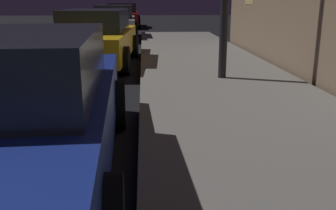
# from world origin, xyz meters

# --- Properties ---
(car_blue) EXTENTS (2.20, 4.65, 1.43)m
(car_blue) POSITION_xyz_m (2.85, 3.04, 0.71)
(car_blue) COLOR navy
(car_blue) RESTS_ON ground
(car_yellow_cab) EXTENTS (2.14, 4.53, 1.43)m
(car_yellow_cab) POSITION_xyz_m (2.85, 9.70, 0.71)
(car_yellow_cab) COLOR gold
(car_yellow_cab) RESTS_ON ground
(car_silver) EXTENTS (2.03, 4.17, 1.43)m
(car_silver) POSITION_xyz_m (2.85, 16.49, 0.72)
(car_silver) COLOR #B7B7BF
(car_silver) RESTS_ON ground
(car_red) EXTENTS (2.15, 4.58, 1.43)m
(car_red) POSITION_xyz_m (2.85, 23.35, 0.70)
(car_red) COLOR maroon
(car_red) RESTS_ON ground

